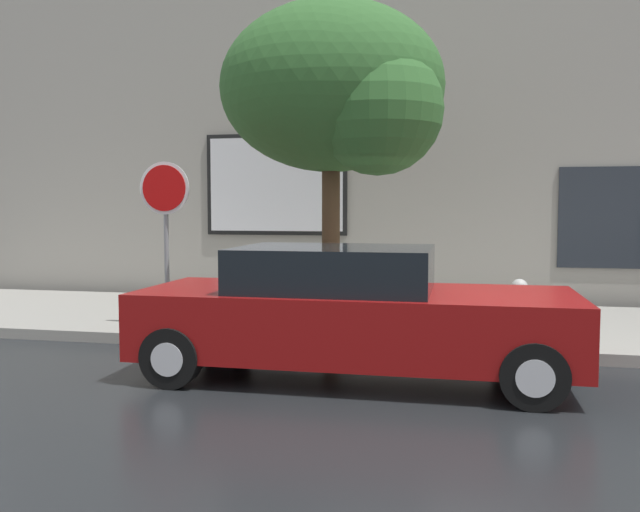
{
  "coord_description": "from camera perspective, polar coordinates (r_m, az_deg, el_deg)",
  "views": [
    {
      "loc": [
        0.34,
        -7.22,
        1.88
      ],
      "look_at": [
        -1.57,
        1.8,
        1.2
      ],
      "focal_mm": 37.05,
      "sensor_mm": 36.0,
      "label": 1
    }
  ],
  "objects": [
    {
      "name": "stop_sign",
      "position": [
        9.78,
        -13.23,
        3.84
      ],
      "size": [
        0.76,
        0.1,
        2.39
      ],
      "color": "gray",
      "rests_on": "sidewalk"
    },
    {
      "name": "fire_hydrant",
      "position": [
        9.49,
        16.81,
        -4.22
      ],
      "size": [
        0.3,
        0.44,
        0.75
      ],
      "color": "white",
      "rests_on": "sidewalk"
    },
    {
      "name": "street_tree",
      "position": [
        9.21,
        1.76,
        13.93
      ],
      "size": [
        3.09,
        2.63,
        4.54
      ],
      "color": "#4C3823",
      "rests_on": "sidewalk"
    },
    {
      "name": "building_facade",
      "position": [
        12.82,
        10.49,
        11.35
      ],
      "size": [
        20.0,
        0.67,
        7.0
      ],
      "color": "#9E998E",
      "rests_on": "ground"
    },
    {
      "name": "ground_plane",
      "position": [
        7.46,
        9.15,
        -10.42
      ],
      "size": [
        60.0,
        60.0,
        0.0
      ],
      "primitive_type": "plane",
      "color": "black"
    },
    {
      "name": "sidewalk",
      "position": [
        10.38,
        9.98,
        -5.86
      ],
      "size": [
        20.0,
        4.0,
        0.15
      ],
      "primitive_type": "cube",
      "color": "gray",
      "rests_on": "ground"
    },
    {
      "name": "parked_car",
      "position": [
        7.32,
        2.71,
        -4.95
      ],
      "size": [
        4.72,
        1.89,
        1.44
      ],
      "color": "maroon",
      "rests_on": "ground"
    }
  ]
}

